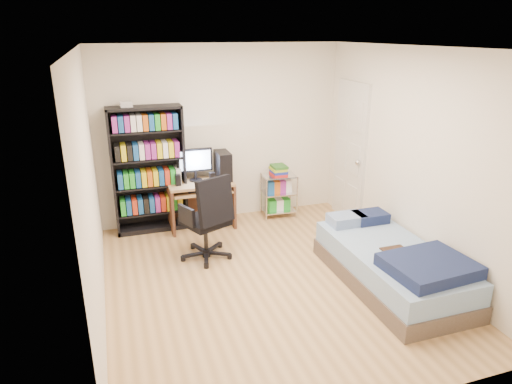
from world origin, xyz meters
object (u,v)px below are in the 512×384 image
object	(u,v)px
office_chair	(208,232)
bed	(392,265)
computer_desk	(206,185)
media_shelf	(149,169)

from	to	relation	value
office_chair	bed	bearing A→B (deg)	-58.58
computer_desk	office_chair	world-z (taller)	computer_desk
computer_desk	office_chair	size ratio (longest dim) A/B	1.05
media_shelf	office_chair	distance (m)	1.35
media_shelf	office_chair	bearing A→B (deg)	-63.43
bed	media_shelf	bearing A→B (deg)	134.66
office_chair	bed	xyz separation A→B (m)	(1.77, -1.25, -0.10)
media_shelf	office_chair	size ratio (longest dim) A/B	1.68
bed	office_chair	bearing A→B (deg)	144.84
media_shelf	computer_desk	distance (m)	0.82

